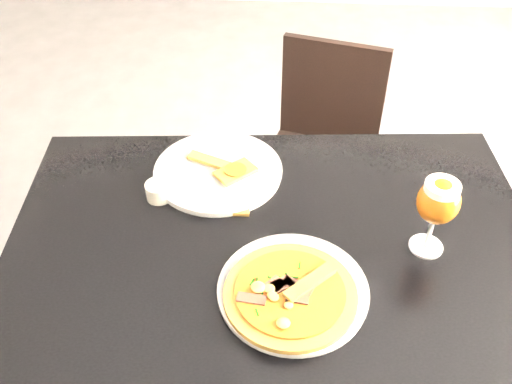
# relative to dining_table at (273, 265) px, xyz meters

# --- Properties ---
(ground) EXTENTS (6.00, 6.00, 0.00)m
(ground) POSITION_rel_dining_table_xyz_m (0.30, 0.09, -0.66)
(ground) COLOR #57575A
(ground) RESTS_ON ground
(dining_table) EXTENTS (1.26, 0.89, 0.75)m
(dining_table) POSITION_rel_dining_table_xyz_m (0.00, 0.00, 0.00)
(dining_table) COLOR black
(dining_table) RESTS_ON ground
(chair_far) EXTENTS (0.47, 0.47, 0.82)m
(chair_far) POSITION_rel_dining_table_xyz_m (0.15, 0.72, -0.21)
(chair_far) COLOR black
(chair_far) RESTS_ON ground
(plate_main) EXTENTS (0.40, 0.40, 0.02)m
(plate_main) POSITION_rel_dining_table_xyz_m (0.05, -0.15, 0.10)
(plate_main) COLOR white
(plate_main) RESTS_ON dining_table
(pizza) EXTENTS (0.27, 0.27, 0.03)m
(pizza) POSITION_rel_dining_table_xyz_m (0.04, -0.17, 0.12)
(pizza) COLOR olive
(pizza) RESTS_ON plate_main
(plate_second) EXTENTS (0.37, 0.37, 0.02)m
(plate_second) POSITION_rel_dining_table_xyz_m (-0.15, 0.22, 0.10)
(plate_second) COLOR white
(plate_second) RESTS_ON dining_table
(crust_scraps) EXTENTS (0.19, 0.13, 0.01)m
(crust_scraps) POSITION_rel_dining_table_xyz_m (-0.13, 0.22, 0.11)
(crust_scraps) COLOR olive
(crust_scraps) RESTS_ON plate_second
(loose_crust) EXTENTS (0.11, 0.03, 0.01)m
(loose_crust) POSITION_rel_dining_table_xyz_m (-0.11, 0.08, 0.09)
(loose_crust) COLOR olive
(loose_crust) RESTS_ON dining_table
(sauce_cup) EXTENTS (0.06, 0.06, 0.04)m
(sauce_cup) POSITION_rel_dining_table_xyz_m (-0.28, 0.12, 0.11)
(sauce_cup) COLOR silver
(sauce_cup) RESTS_ON dining_table
(beer_glass) EXTENTS (0.09, 0.09, 0.19)m
(beer_glass) POSITION_rel_dining_table_xyz_m (0.34, -0.01, 0.23)
(beer_glass) COLOR #B5B8BE
(beer_glass) RESTS_ON dining_table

